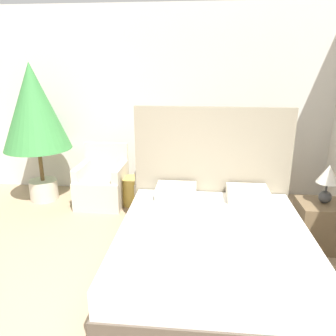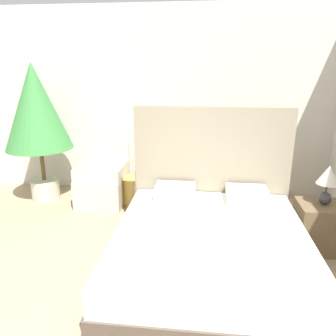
{
  "view_description": "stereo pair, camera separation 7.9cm",
  "coord_description": "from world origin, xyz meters",
  "views": [
    {
      "loc": [
        0.49,
        -1.72,
        2.04
      ],
      "look_at": [
        0.08,
        2.45,
        0.71
      ],
      "focal_mm": 35.0,
      "sensor_mm": 36.0,
      "label": 1
    },
    {
      "loc": [
        0.57,
        -1.72,
        2.04
      ],
      "look_at": [
        0.08,
        2.45,
        0.71
      ],
      "focal_mm": 35.0,
      "sensor_mm": 36.0,
      "label": 2
    }
  ],
  "objects": [
    {
      "name": "bed",
      "position": [
        0.65,
        1.16,
        0.32
      ],
      "size": [
        1.86,
        2.05,
        1.58
      ],
      "color": "#4C4238",
      "rests_on": "ground_plane"
    },
    {
      "name": "table_lamp",
      "position": [
        1.92,
        1.83,
        0.84
      ],
      "size": [
        0.24,
        0.24,
        0.45
      ],
      "color": "#333333",
      "rests_on": "nightstand"
    },
    {
      "name": "armchair_near_window_right",
      "position": [
        -0.01,
        2.81,
        0.28
      ],
      "size": [
        0.77,
        0.8,
        0.88
      ],
      "rotation": [
        0.0,
        0.0,
        -0.13
      ],
      "color": "beige",
      "rests_on": "ground_plane"
    },
    {
      "name": "armchair_near_window_left",
      "position": [
        -0.95,
        2.81,
        0.28
      ],
      "size": [
        0.69,
        0.73,
        0.88
      ],
      "rotation": [
        0.0,
        0.0,
        -0.01
      ],
      "color": "beige",
      "rests_on": "ground_plane"
    },
    {
      "name": "wall_back",
      "position": [
        0.0,
        3.48,
        1.45
      ],
      "size": [
        10.0,
        0.06,
        2.9
      ],
      "color": "silver",
      "rests_on": "ground_plane"
    },
    {
      "name": "side_table",
      "position": [
        -0.48,
        2.83,
        0.21
      ],
      "size": [
        0.36,
        0.36,
        0.41
      ],
      "color": "gold",
      "rests_on": "ground_plane"
    },
    {
      "name": "potted_palm",
      "position": [
        -1.92,
        2.86,
        1.39
      ],
      "size": [
        0.99,
        0.99,
        2.08
      ],
      "color": "beige",
      "rests_on": "ground_plane"
    },
    {
      "name": "nightstand",
      "position": [
        1.92,
        1.81,
        0.27
      ],
      "size": [
        0.55,
        0.46,
        0.55
      ],
      "color": "brown",
      "rests_on": "ground_plane"
    }
  ]
}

